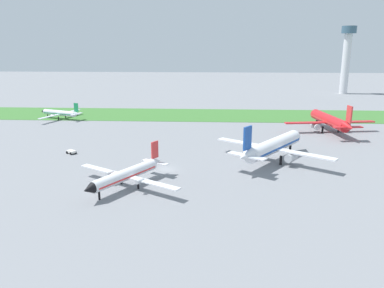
% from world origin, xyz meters
% --- Properties ---
extents(ground_plane, '(600.00, 600.00, 0.00)m').
position_xyz_m(ground_plane, '(0.00, 0.00, 0.00)').
color(ground_plane, gray).
extents(grass_taxiway_strip, '(360.00, 28.00, 0.08)m').
position_xyz_m(grass_taxiway_strip, '(0.00, 68.79, 0.04)').
color(grass_taxiway_strip, '#3D7533').
rests_on(grass_taxiway_strip, ground_plane).
extents(airplane_taxiing_turboprop, '(18.40, 21.25, 6.63)m').
position_xyz_m(airplane_taxiing_turboprop, '(-47.07, 57.25, 2.43)').
color(airplane_taxiing_turboprop, silver).
rests_on(airplane_taxiing_turboprop, ground_plane).
extents(airplane_parked_jet_far, '(29.74, 29.28, 10.54)m').
position_xyz_m(airplane_parked_jet_far, '(48.78, 40.64, 3.80)').
color(airplane_parked_jet_far, red).
rests_on(airplane_parked_jet_far, ground_plane).
extents(airplane_foreground_turboprop, '(22.75, 19.85, 7.68)m').
position_xyz_m(airplane_foreground_turboprop, '(-6.25, -11.83, 2.81)').
color(airplane_foreground_turboprop, white).
rests_on(airplane_foreground_turboprop, ground_plane).
extents(airplane_midfield_jet, '(26.48, 26.69, 10.94)m').
position_xyz_m(airplane_midfield_jet, '(25.40, 7.08, 3.94)').
color(airplane_midfield_jet, white).
rests_on(airplane_midfield_jet, ground_plane).
extents(baggage_cart_near_gate, '(2.95, 2.81, 0.90)m').
position_xyz_m(baggage_cart_near_gate, '(-26.20, 11.33, 0.57)').
color(baggage_cart_near_gate, white).
rests_on(baggage_cart_near_gate, ground_plane).
extents(control_tower, '(8.00, 8.00, 37.25)m').
position_xyz_m(control_tower, '(85.19, 140.25, 21.92)').
color(control_tower, silver).
rests_on(control_tower, ground_plane).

